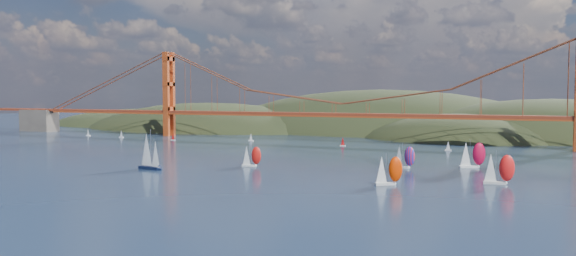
% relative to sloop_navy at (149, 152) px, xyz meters
% --- Properties ---
extents(ground, '(1200.00, 1200.00, 0.00)m').
position_rel_sloop_navy_xyz_m(ground, '(26.50, -40.72, -6.46)').
color(ground, black).
rests_on(ground, ground).
extents(headlands, '(725.00, 225.00, 96.00)m').
position_rel_sloop_navy_xyz_m(headlands, '(71.45, 237.57, -18.92)').
color(headlands, black).
rests_on(headlands, ground).
extents(bridge, '(552.00, 12.00, 55.00)m').
position_rel_sloop_navy_xyz_m(bridge, '(24.75, 139.28, 25.77)').
color(bridge, maroon).
rests_on(bridge, ground).
extents(sloop_navy, '(9.69, 5.88, 14.63)m').
position_rel_sloop_navy_xyz_m(sloop_navy, '(0.00, 0.00, 0.00)').
color(sloop_navy, black).
rests_on(sloop_navy, ground).
extents(racer_0, '(7.67, 3.71, 8.64)m').
position_rel_sloop_navy_xyz_m(racer_0, '(30.22, 22.27, -2.38)').
color(racer_0, silver).
rests_on(racer_0, ground).
extents(racer_1, '(8.48, 7.01, 9.74)m').
position_rel_sloop_navy_xyz_m(racer_1, '(88.49, 0.72, -1.86)').
color(racer_1, silver).
rests_on(racer_1, ground).
extents(racer_2, '(9.14, 4.34, 10.31)m').
position_rel_sloop_navy_xyz_m(racer_2, '(118.61, 15.99, -1.59)').
color(racer_2, silver).
rests_on(racer_2, ground).
extents(racer_3, '(9.63, 6.36, 10.76)m').
position_rel_sloop_navy_xyz_m(racer_3, '(106.97, 52.62, -1.37)').
color(racer_3, white).
rests_on(racer_3, ground).
extents(racer_rwb, '(8.24, 4.34, 9.24)m').
position_rel_sloop_navy_xyz_m(racer_rwb, '(84.14, 41.29, -2.09)').
color(racer_rwb, white).
rests_on(racer_rwb, ground).
extents(distant_boat_0, '(3.00, 2.00, 4.70)m').
position_rel_sloop_navy_xyz_m(distant_boat_0, '(-143.03, 117.73, -4.05)').
color(distant_boat_0, silver).
rests_on(distant_boat_0, ground).
extents(distant_boat_1, '(3.00, 2.00, 4.70)m').
position_rel_sloop_navy_xyz_m(distant_boat_1, '(-112.51, 114.70, -4.05)').
color(distant_boat_1, silver).
rests_on(distant_boat_1, ground).
extents(distant_boat_2, '(3.00, 2.00, 4.70)m').
position_rel_sloop_navy_xyz_m(distant_boat_2, '(-69.40, 110.08, -4.05)').
color(distant_boat_2, silver).
rests_on(distant_boat_2, ground).
extents(distant_boat_3, '(3.00, 2.00, 4.70)m').
position_rel_sloop_navy_xyz_m(distant_boat_3, '(-25.01, 125.25, -4.05)').
color(distant_boat_3, silver).
rests_on(distant_boat_3, ground).
extents(distant_boat_8, '(3.00, 2.00, 4.70)m').
position_rel_sloop_navy_xyz_m(distant_boat_8, '(89.09, 114.98, -4.05)').
color(distant_boat_8, silver).
rests_on(distant_boat_8, ground).
extents(distant_boat_9, '(3.00, 2.00, 4.70)m').
position_rel_sloop_navy_xyz_m(distant_boat_9, '(34.51, 116.92, -4.05)').
color(distant_boat_9, silver).
rests_on(distant_boat_9, ground).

